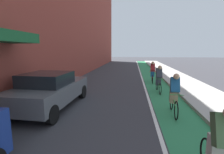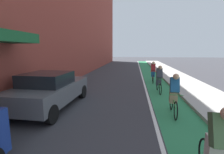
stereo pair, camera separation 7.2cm
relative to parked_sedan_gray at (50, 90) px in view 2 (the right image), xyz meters
The scene contains 10 objects.
ground_plane 8.16m from the parked_sedan_gray, 72.15° to the left, with size 91.69×91.69×0.00m, color #38383D.
bike_lane_paint 11.08m from the parked_sedan_gray, 61.75° to the left, with size 1.60×41.68×0.00m, color #2D8451.
lane_divider_stripe 10.68m from the parked_sedan_gray, 66.01° to the left, with size 0.12×41.68×0.00m, color white.
sidewalk_right 12.19m from the parked_sedan_gray, 53.09° to the left, with size 2.56×41.68×0.14m, color #A8A59E.
building_facade_left 11.92m from the parked_sedan_gray, 106.32° to the left, with size 4.15×41.68×14.16m.
parked_sedan_gray is the anchor object (origin of this frame).
cyclist_lead 6.22m from the parked_sedan_gray, 36.46° to the right, with size 0.48×1.73×1.62m.
cyclist_mid 5.10m from the parked_sedan_gray, ahead, with size 0.48×1.73×1.62m.
cyclist_trailing 6.00m from the parked_sedan_gray, 33.11° to the left, with size 0.48×1.69×1.60m.
cyclist_far 8.09m from the parked_sedan_gray, 51.68° to the left, with size 0.48×1.73×1.62m.
Camera 2 is at (1.09, 2.67, 2.46)m, focal length 26.32 mm.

